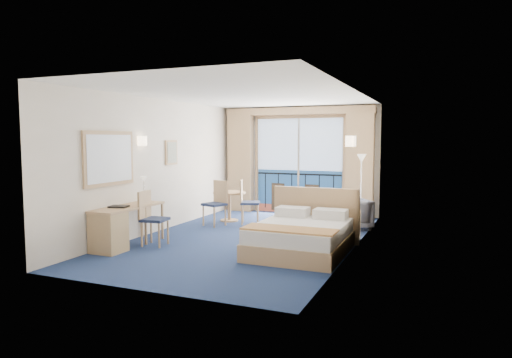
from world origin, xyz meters
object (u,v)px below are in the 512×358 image
armchair (352,214)px  round_table (229,199)px  desk (113,228)px  table_chair_a (246,199)px  floor_lamp (361,171)px  nightstand (347,226)px  table_chair_b (217,200)px  bed (302,236)px  desk_chair (150,215)px

armchair → round_table: round_table is taller
desk → table_chair_a: size_ratio=1.54×
floor_lamp → desk: size_ratio=1.03×
nightstand → table_chair_b: (-2.94, 0.43, 0.27)m
desk → table_chair_a: 3.32m
bed → round_table: 3.26m
armchair → round_table: size_ratio=0.92×
desk → table_chair_b: (0.56, 2.74, 0.16)m
bed → table_chair_b: size_ratio=1.94×
nightstand → desk_chair: 3.60m
nightstand → round_table: round_table is taller
floor_lamp → desk: 5.32m
round_table → table_chair_b: size_ratio=0.77×
bed → table_chair_a: 2.79m
floor_lamp → table_chair_b: 3.22m
armchair → table_chair_a: bearing=-25.7°
table_chair_a → armchair: bearing=-102.5°
nightstand → desk_chair: desk_chair is taller
bed → desk_chair: 2.70m
floor_lamp → desk_chair: size_ratio=1.61×
desk_chair → table_chair_b: size_ratio=0.99×
floor_lamp → armchair: bearing=-99.9°
armchair → floor_lamp: 1.00m
desk → round_table: size_ratio=2.01×
floor_lamp → nightstand: bearing=-88.9°
bed → table_chair_b: 2.94m
nightstand → floor_lamp: 1.88m
round_table → table_chair_b: (-0.02, -0.56, 0.04)m
nightstand → armchair: bearing=95.8°
desk → table_chair_a: table_chair_a is taller
armchair → desk: size_ratio=0.46×
floor_lamp → desk_chair: bearing=-132.9°
armchair → table_chair_b: bearing=-19.4°
nightstand → floor_lamp: (-0.03, 1.65, 0.90)m
bed → nightstand: bed is taller
armchair → floor_lamp: (0.09, 0.50, 0.87)m
armchair → table_chair_a: (-2.30, -0.33, 0.24)m
armchair → round_table: (-2.80, -0.16, 0.20)m
round_table → nightstand: bearing=-18.8°
armchair → desk_chair: size_ratio=0.72×
desk_chair → round_table: 2.72m
round_table → armchair: bearing=3.3°
floor_lamp → desk: bearing=-131.2°
nightstand → table_chair_b: size_ratio=0.57×
bed → nightstand: 1.31m
nightstand → table_chair_b: bearing=171.6°
desk → table_chair_a: bearing=70.9°
bed → table_chair_a: bearing=133.1°
nightstand → floor_lamp: bearing=91.1°
armchair → table_chair_b: (-2.82, -0.72, 0.24)m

